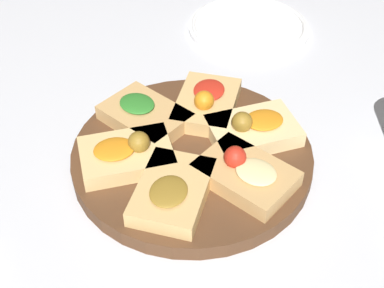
# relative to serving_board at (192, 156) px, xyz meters

# --- Properties ---
(ground_plane) EXTENTS (3.00, 3.00, 0.00)m
(ground_plane) POSITION_rel_serving_board_xyz_m (0.00, 0.00, -0.01)
(ground_plane) COLOR silver
(serving_board) EXTENTS (0.36, 0.36, 0.02)m
(serving_board) POSITION_rel_serving_board_xyz_m (0.00, 0.00, 0.00)
(serving_board) COLOR #51331E
(serving_board) RESTS_ON ground_plane
(focaccia_slice_0) EXTENTS (0.15, 0.13, 0.05)m
(focaccia_slice_0) POSITION_rel_serving_board_xyz_m (0.09, -0.03, 0.03)
(focaccia_slice_0) COLOR #E5C689
(focaccia_slice_0) RESTS_ON serving_board
(focaccia_slice_1) EXTENTS (0.16, 0.15, 0.05)m
(focaccia_slice_1) POSITION_rel_serving_board_xyz_m (0.08, 0.06, 0.03)
(focaccia_slice_1) COLOR tan
(focaccia_slice_1) RESTS_ON serving_board
(focaccia_slice_2) EXTENTS (0.11, 0.15, 0.03)m
(focaccia_slice_2) POSITION_rel_serving_board_xyz_m (-0.02, 0.10, 0.03)
(focaccia_slice_2) COLOR tan
(focaccia_slice_2) RESTS_ON serving_board
(focaccia_slice_3) EXTENTS (0.15, 0.13, 0.05)m
(focaccia_slice_3) POSITION_rel_serving_board_xyz_m (-0.09, 0.04, 0.03)
(focaccia_slice_3) COLOR #DBB775
(focaccia_slice_3) RESTS_ON serving_board
(focaccia_slice_4) EXTENTS (0.16, 0.15, 0.03)m
(focaccia_slice_4) POSITION_rel_serving_board_xyz_m (-0.08, -0.06, 0.03)
(focaccia_slice_4) COLOR tan
(focaccia_slice_4) RESTS_ON serving_board
(focaccia_slice_5) EXTENTS (0.12, 0.15, 0.05)m
(focaccia_slice_5) POSITION_rel_serving_board_xyz_m (0.02, -0.09, 0.03)
(focaccia_slice_5) COLOR tan
(focaccia_slice_5) RESTS_ON serving_board
(plate_right) EXTENTS (0.25, 0.25, 0.02)m
(plate_right) POSITION_rel_serving_board_xyz_m (0.33, 0.24, -0.00)
(plate_right) COLOR white
(plate_right) RESTS_ON ground_plane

